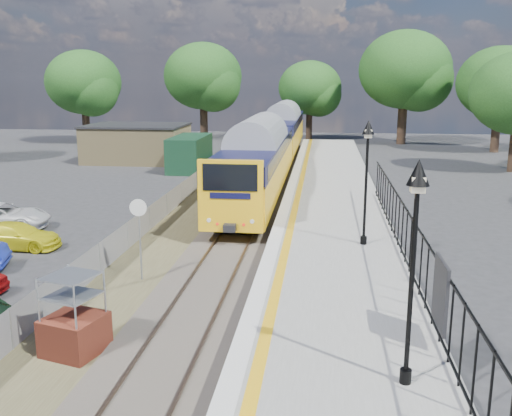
% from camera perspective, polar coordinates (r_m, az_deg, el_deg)
% --- Properties ---
extents(ground, '(120.00, 120.00, 0.00)m').
position_cam_1_polar(ground, '(16.80, -6.79, -11.73)').
color(ground, '#2D2D30').
rests_on(ground, ground).
extents(track_bed, '(5.90, 80.00, 0.29)m').
position_cam_1_polar(track_bed, '(25.79, -2.84, -2.60)').
color(track_bed, '#473F38').
rests_on(track_bed, ground).
extents(platform, '(5.00, 70.00, 0.90)m').
position_cam_1_polar(platform, '(23.74, 7.68, -3.17)').
color(platform, gray).
rests_on(platform, ground).
extents(platform_edge, '(0.90, 70.00, 0.01)m').
position_cam_1_polar(platform_edge, '(23.67, 2.71, -1.97)').
color(platform_edge, silver).
rests_on(platform_edge, platform).
extents(victorian_lamp_south, '(0.44, 0.44, 4.60)m').
position_cam_1_polar(victorian_lamp_south, '(11.29, 15.66, -1.31)').
color(victorian_lamp_south, black).
rests_on(victorian_lamp_south, platform).
extents(victorian_lamp_north, '(0.44, 0.44, 4.60)m').
position_cam_1_polar(victorian_lamp_north, '(21.05, 11.07, 5.36)').
color(victorian_lamp_north, black).
rests_on(victorian_lamp_north, platform).
extents(palisade_fence, '(0.12, 26.00, 2.00)m').
position_cam_1_polar(palisade_fence, '(18.04, 15.54, -4.14)').
color(palisade_fence, black).
rests_on(palisade_fence, platform).
extents(wire_fence, '(0.06, 52.00, 1.20)m').
position_cam_1_polar(wire_fence, '(28.68, -9.44, -0.12)').
color(wire_fence, '#999EA3').
rests_on(wire_fence, ground).
extents(outbuilding, '(10.80, 10.10, 3.12)m').
position_cam_1_polar(outbuilding, '(48.61, -10.86, 6.24)').
color(outbuilding, tan).
rests_on(outbuilding, ground).
extents(tree_line, '(56.80, 43.80, 11.88)m').
position_cam_1_polar(tree_line, '(56.87, 4.53, 12.50)').
color(tree_line, '#332319').
rests_on(tree_line, ground).
extents(train, '(2.82, 40.83, 3.51)m').
position_cam_1_polar(train, '(43.31, 1.81, 6.76)').
color(train, yellow).
rests_on(train, ground).
extents(brick_plinth, '(1.67, 1.67, 2.18)m').
position_cam_1_polar(brick_plinth, '(15.49, -17.78, -10.26)').
color(brick_plinth, maroon).
rests_on(brick_plinth, ground).
extents(speed_sign, '(0.60, 0.12, 2.96)m').
position_cam_1_polar(speed_sign, '(19.97, -11.61, -1.71)').
color(speed_sign, '#999EA3').
rests_on(speed_sign, ground).
extents(car_yellow, '(3.72, 1.55, 1.08)m').
position_cam_1_polar(car_yellow, '(25.81, -22.85, -2.58)').
color(car_yellow, yellow).
rests_on(car_yellow, ground).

